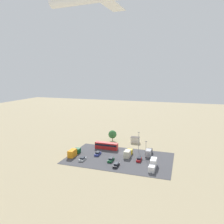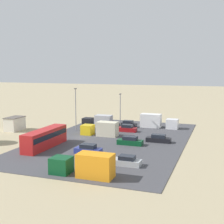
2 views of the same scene
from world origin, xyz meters
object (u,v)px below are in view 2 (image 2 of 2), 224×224
at_px(bus, 45,138).
at_px(parked_truck_2, 157,122).
at_px(parked_car_4, 158,139).
at_px(parked_truck_1, 99,121).
at_px(parked_car_1, 127,161).
at_px(parked_car_3, 130,141).
at_px(parked_truck_0, 102,129).
at_px(parked_car_5, 128,124).
at_px(parked_car_2, 88,150).
at_px(parked_car_0, 127,129).
at_px(shed_building, 15,124).
at_px(parked_truck_3, 85,166).

bearing_deg(bus, parked_truck_2, 58.99).
distance_m(parked_car_4, parked_truck_1, 19.96).
bearing_deg(parked_car_1, parked_car_3, -165.66).
bearing_deg(parked_truck_1, parked_truck_2, -74.16).
xyz_separation_m(bus, parked_car_4, (-10.96, 18.66, -1.16)).
xyz_separation_m(parked_truck_0, parked_truck_1, (-8.92, -4.22, -0.03)).
bearing_deg(parked_car_5, parked_truck_0, -11.82).
bearing_deg(parked_car_2, parked_car_0, -2.48).
relative_size(bus, parked_truck_2, 1.30).
xyz_separation_m(parked_car_2, parked_truck_0, (-13.84, -3.00, 0.72)).
xyz_separation_m(shed_building, bus, (11.51, 15.22, 0.30)).
height_order(parked_car_4, parked_car_5, parked_car_5).
bearing_deg(bus, shed_building, 142.91).
bearing_deg(parked_truck_2, parked_truck_3, -3.16).
height_order(parked_car_0, parked_car_5, parked_car_0).
bearing_deg(parked_truck_2, parked_car_2, -13.28).
xyz_separation_m(shed_building, parked_car_2, (12.61, 24.26, -0.83)).
bearing_deg(parked_truck_3, shed_building, 51.14).
bearing_deg(parked_truck_2, parked_car_4, 12.91).
distance_m(parked_car_2, parked_truck_1, 23.90).
bearing_deg(parked_car_2, parked_car_4, -38.53).
distance_m(parked_car_0, parked_car_3, 12.32).
bearing_deg(parked_car_3, parked_car_1, 14.34).
distance_m(parked_truck_0, parked_truck_1, 9.87).
bearing_deg(parked_truck_2, parked_car_1, 3.38).
height_order(parked_car_0, parked_car_4, parked_car_0).
relative_size(parked_car_1, parked_truck_1, 0.57).
relative_size(parked_truck_0, parked_truck_2, 0.88).
relative_size(parked_car_0, parked_car_2, 0.94).
distance_m(parked_car_4, parked_truck_3, 23.07).
bearing_deg(parked_car_1, parked_car_5, -163.52).
bearing_deg(parked_car_4, parked_car_1, 174.56).
distance_m(parked_car_5, parked_truck_1, 7.16).
distance_m(parked_car_2, parked_truck_2, 27.34).
bearing_deg(parked_truck_1, parked_truck_0, -154.67).
distance_m(parked_car_3, parked_truck_2, 18.45).
relative_size(bus, parked_truck_0, 1.47).
relative_size(parked_car_0, parked_car_5, 1.03).
bearing_deg(bus, parked_truck_1, 85.20).
distance_m(parked_car_2, parked_car_4, 15.43).
bearing_deg(parked_car_3, parked_car_0, -160.49).
bearing_deg(shed_building, parked_car_1, 62.88).
height_order(parked_truck_0, parked_truck_1, parked_truck_0).
bearing_deg(parked_truck_3, parked_truck_0, 16.66).
bearing_deg(parked_car_3, parked_truck_3, -2.27).
height_order(parked_truck_0, parked_truck_2, parked_truck_2).
bearing_deg(parked_car_2, parked_truck_2, -13.28).
bearing_deg(parked_truck_0, shed_building, 93.31).
bearing_deg(parked_car_4, parked_truck_1, 57.56).
height_order(parked_car_4, parked_truck_2, parked_truck_2).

